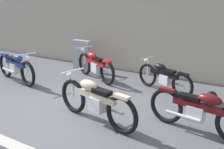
{
  "coord_description": "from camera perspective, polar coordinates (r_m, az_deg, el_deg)",
  "views": [
    {
      "loc": [
        3.86,
        -4.4,
        2.53
      ],
      "look_at": [
        0.25,
        1.4,
        0.55
      ],
      "focal_mm": 42.25,
      "sensor_mm": 36.0,
      "label": 1
    }
  ],
  "objects": [
    {
      "name": "motorcycle_cream",
      "position": [
        5.53,
        -3.75,
        -5.59
      ],
      "size": [
        2.22,
        0.72,
        1.01
      ],
      "rotation": [
        0.0,
        0.0,
        2.95
      ],
      "color": "black",
      "rests_on": "ground_plane"
    },
    {
      "name": "motorcycle_red",
      "position": [
        8.48,
        -3.72,
        2.03
      ],
      "size": [
        2.01,
        1.03,
        0.96
      ],
      "rotation": [
        0.0,
        0.0,
        2.73
      ],
      "color": "black",
      "rests_on": "ground_plane"
    },
    {
      "name": "motorcycle_black",
      "position": [
        7.47,
        11.09,
        -0.54
      ],
      "size": [
        1.86,
        0.87,
        0.88
      ],
      "rotation": [
        0.0,
        0.0,
        2.78
      ],
      "color": "black",
      "rests_on": "ground_plane"
    },
    {
      "name": "stone_marker",
      "position": [
        9.63,
        -6.56,
        4.16
      ],
      "size": [
        0.73,
        0.22,
        1.09
      ],
      "primitive_type": "cube",
      "rotation": [
        0.0,
        0.0,
        -0.02
      ],
      "color": "#9E9EA3",
      "rests_on": "ground_plane"
    },
    {
      "name": "helmet",
      "position": [
        7.15,
        20.76,
        -4.49
      ],
      "size": [
        0.28,
        0.28,
        0.28
      ],
      "primitive_type": "sphere",
      "color": "black",
      "rests_on": "ground_plane"
    },
    {
      "name": "motorcycle_maroon",
      "position": [
        5.33,
        18.41,
        -7.55
      ],
      "size": [
        2.14,
        0.62,
        0.96
      ],
      "rotation": [
        0.0,
        0.0,
        -0.16
      ],
      "color": "black",
      "rests_on": "ground_plane"
    },
    {
      "name": "motorcycle_blue",
      "position": [
        8.73,
        -20.07,
        1.6
      ],
      "size": [
        2.2,
        0.75,
        1.0
      ],
      "rotation": [
        0.0,
        0.0,
        -0.21
      ],
      "color": "black",
      "rests_on": "ground_plane"
    },
    {
      "name": "building_wall",
      "position": [
        9.19,
        7.06,
        10.67
      ],
      "size": [
        18.0,
        0.3,
        3.34
      ],
      "primitive_type": "cube",
      "color": "#B2A893",
      "rests_on": "ground_plane"
    },
    {
      "name": "curb_strip",
      "position": [
        5.22,
        -22.7,
        -13.48
      ],
      "size": [
        18.0,
        0.24,
        0.12
      ],
      "primitive_type": "cube",
      "color": "#B7B2A8",
      "rests_on": "ground_plane"
    },
    {
      "name": "ground_plane",
      "position": [
        6.38,
        -8.62,
        -7.4
      ],
      "size": [
        40.0,
        40.0,
        0.0
      ],
      "primitive_type": "plane",
      "color": "#56565B"
    }
  ]
}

